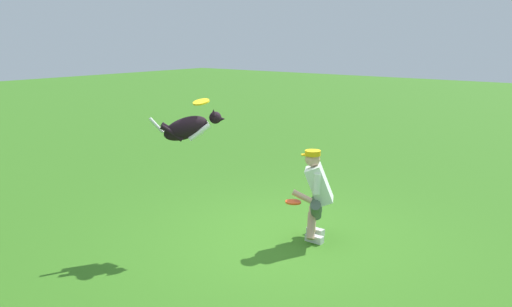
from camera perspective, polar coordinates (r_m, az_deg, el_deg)
ground_plane at (r=7.49m, az=1.56°, el=-9.45°), size 60.00×60.00×0.00m
person at (r=7.32m, az=6.69°, el=-4.25°), size 0.53×0.70×1.29m
dog at (r=7.12m, az=-7.45°, el=2.85°), size 0.76×0.80×0.48m
frisbee_flying at (r=7.10m, az=-6.10°, el=5.70°), size 0.31×0.30×0.10m
frisbee_held at (r=7.14m, az=4.14°, el=-5.38°), size 0.31×0.31×0.03m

